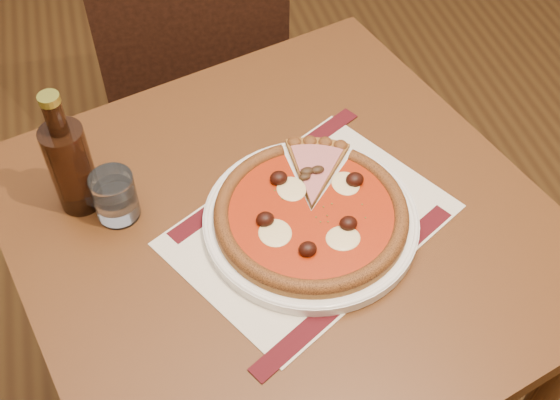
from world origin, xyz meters
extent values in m
cube|color=#563818|center=(0.00, 0.00, -0.01)|extent=(5.00, 6.00, 0.02)
cube|color=#5D3216|center=(-0.27, -1.18, 0.73)|extent=(0.98, 0.98, 0.04)
cylinder|color=#5D3216|center=(-0.70, -0.93, 0.35)|extent=(0.05, 0.05, 0.71)
cylinder|color=#5D3216|center=(-0.02, -0.75, 0.35)|extent=(0.05, 0.05, 0.71)
cube|color=black|center=(-0.29, -0.35, 0.44)|extent=(0.46, 0.46, 0.04)
cylinder|color=black|center=(-0.10, -0.18, 0.21)|extent=(0.04, 0.04, 0.42)
cylinder|color=black|center=(-0.46, -0.16, 0.21)|extent=(0.04, 0.04, 0.42)
cylinder|color=black|center=(-0.12, -0.55, 0.21)|extent=(0.04, 0.04, 0.42)
cylinder|color=black|center=(-0.49, -0.53, 0.21)|extent=(0.04, 0.04, 0.42)
cube|color=black|center=(-0.30, -0.55, 0.68)|extent=(0.43, 0.07, 0.45)
cube|color=silver|center=(-0.23, -1.20, 0.75)|extent=(0.50, 0.46, 0.00)
cylinder|color=white|center=(-0.23, -1.20, 0.76)|extent=(0.34, 0.34, 0.02)
cylinder|color=olive|center=(-0.23, -1.20, 0.78)|extent=(0.30, 0.30, 0.01)
torus|color=#964E20|center=(-0.23, -1.20, 0.78)|extent=(0.30, 0.30, 0.02)
cylinder|color=#AC2E08|center=(-0.23, -1.20, 0.78)|extent=(0.26, 0.26, 0.00)
ellipsoid|color=#F3E9A3|center=(-0.25, -1.15, 0.79)|extent=(0.05, 0.04, 0.01)
ellipsoid|color=#F3E9A3|center=(-0.30, -1.23, 0.79)|extent=(0.05, 0.04, 0.01)
ellipsoid|color=#F3E9A3|center=(-0.21, -1.24, 0.79)|extent=(0.05, 0.04, 0.01)
ellipsoid|color=#F3E9A3|center=(-0.16, -1.16, 0.79)|extent=(0.05, 0.04, 0.01)
ellipsoid|color=black|center=(-0.25, -1.14, 0.80)|extent=(0.03, 0.03, 0.02)
ellipsoid|color=black|center=(-0.32, -1.20, 0.80)|extent=(0.03, 0.03, 0.02)
ellipsoid|color=black|center=(-0.25, -1.25, 0.80)|extent=(0.03, 0.03, 0.02)
ellipsoid|color=black|center=(-0.16, -1.26, 0.80)|extent=(0.03, 0.03, 0.02)
ellipsoid|color=black|center=(-0.18, -1.17, 0.80)|extent=(0.03, 0.03, 0.02)
ellipsoid|color=#382414|center=(-0.20, -1.14, 0.79)|extent=(0.02, 0.02, 0.01)
ellipsoid|color=#382414|center=(-0.19, -1.10, 0.79)|extent=(0.02, 0.02, 0.01)
ellipsoid|color=#382414|center=(-0.22, -1.14, 0.79)|extent=(0.02, 0.02, 0.01)
cylinder|color=white|center=(-0.52, -1.10, 0.79)|extent=(0.08, 0.08, 0.08)
cylinder|color=black|center=(-0.57, -1.05, 0.83)|extent=(0.07, 0.07, 0.16)
cylinder|color=black|center=(-0.57, -1.05, 0.93)|extent=(0.03, 0.03, 0.07)
cylinder|color=#A0A035|center=(-0.57, -1.05, 0.97)|extent=(0.03, 0.03, 0.01)
camera|label=1|loc=(-0.45, -1.84, 1.61)|focal=45.00mm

